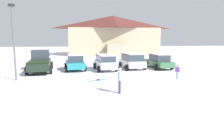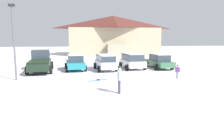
% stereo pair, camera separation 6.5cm
% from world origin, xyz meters
% --- Properties ---
extents(ground, '(160.00, 160.00, 0.00)m').
position_xyz_m(ground, '(0.00, 0.00, 0.00)').
color(ground, white).
extents(ski_lodge, '(19.07, 12.07, 8.25)m').
position_xyz_m(ski_lodge, '(3.49, 33.10, 4.18)').
color(ski_lodge, tan).
rests_on(ski_lodge, ground).
extents(parked_teal_hatchback, '(2.44, 4.27, 1.67)m').
position_xyz_m(parked_teal_hatchback, '(-4.12, 11.39, 0.84)').
color(parked_teal_hatchback, teal).
rests_on(parked_teal_hatchback, ground).
extents(parked_silver_wagon, '(2.34, 4.45, 1.65)m').
position_xyz_m(parked_silver_wagon, '(-0.94, 10.91, 0.89)').
color(parked_silver_wagon, silver).
rests_on(parked_silver_wagon, ground).
extents(parked_white_suv, '(2.45, 4.15, 1.72)m').
position_xyz_m(parked_white_suv, '(2.13, 11.38, 0.92)').
color(parked_white_suv, white).
rests_on(parked_white_suv, ground).
extents(parked_green_coupe, '(2.30, 4.73, 1.63)m').
position_xyz_m(parked_green_coupe, '(5.21, 11.28, 0.82)').
color(parked_green_coupe, '#356744').
rests_on(parked_green_coupe, ground).
extents(pickup_truck, '(2.82, 6.15, 2.15)m').
position_xyz_m(pickup_truck, '(-7.62, 11.25, 0.99)').
color(pickup_truck, black).
rests_on(pickup_truck, ground).
extents(skier_child_in_purple_jacket, '(0.31, 0.35, 1.16)m').
position_xyz_m(skier_child_in_purple_jacket, '(4.40, 5.23, 0.66)').
color(skier_child_in_purple_jacket, '#A2B9C3').
rests_on(skier_child_in_purple_jacket, ground).
extents(skier_adult_in_blue_parka, '(0.29, 0.62, 1.67)m').
position_xyz_m(skier_adult_in_blue_parka, '(-1.21, 1.58, 0.94)').
color(skier_adult_in_blue_parka, '#363453').
rests_on(skier_adult_in_blue_parka, ground).
extents(pair_of_skis, '(1.67, 0.92, 0.08)m').
position_xyz_m(pair_of_skis, '(-2.19, 5.58, 0.02)').
color(pair_of_skis, blue).
rests_on(pair_of_skis, ground).
extents(lamp_post, '(0.44, 0.24, 5.94)m').
position_xyz_m(lamp_post, '(-8.65, 6.63, 3.32)').
color(lamp_post, '#515459').
rests_on(lamp_post, ground).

